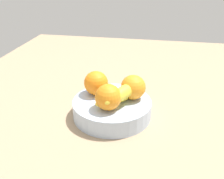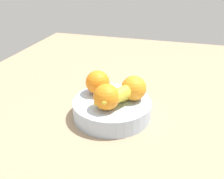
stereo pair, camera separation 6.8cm
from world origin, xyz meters
The scene contains 6 objects.
ground_plane centered at (0.00, 0.00, -1.50)cm, with size 180.00×140.00×3.00cm, color #9E8365.
fruit_bowl centered at (2.81, -2.10, 2.80)cm, with size 25.30×25.30×5.61cm, color #ABC1DD.
orange_front_left centered at (-0.92, -8.16, 9.60)cm, with size 7.98×7.98×7.98cm, color orange.
orange_front_right centered at (7.90, -2.30, 9.60)cm, with size 7.98×7.98×7.98cm, color orange.
orange_center centered at (0.38, 4.25, 9.60)cm, with size 7.98×7.98×7.98cm, color orange.
banana_bunch centered at (3.99, 0.98, 8.71)cm, with size 17.12×14.55×6.20cm.
Camera 2 is at (70.65, 17.51, 45.53)cm, focal length 40.63 mm.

